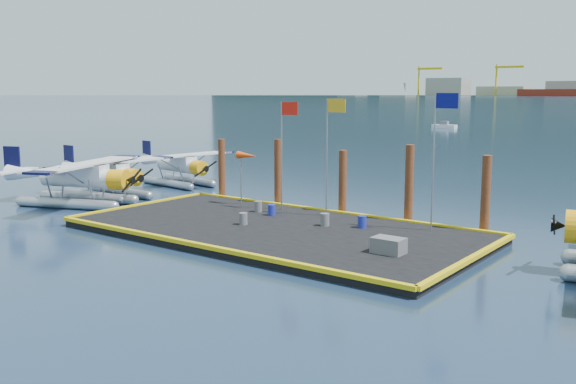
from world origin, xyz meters
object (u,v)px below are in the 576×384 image
seaplane_a (82,181)px  crate (389,245)px  drum_0 (258,206)px  flagpole_blue (438,141)px  drum_5 (272,210)px  drum_3 (243,219)px  piling_1 (278,175)px  windsock (247,157)px  flagpole_yellow (330,139)px  piling_2 (343,185)px  seaplane_b (110,177)px  drum_4 (362,222)px  drum_2 (325,220)px  piling_0 (222,171)px  flagpole_red (285,139)px  piling_4 (486,197)px  seaplane_c (181,168)px  piling_3 (409,187)px

seaplane_a → crate: size_ratio=7.53×
drum_0 → flagpole_blue: (9.82, 1.31, 3.98)m
drum_5 → flagpole_blue: flagpole_blue is taller
drum_3 → piling_1: 6.62m
crate → windsock: windsock is taller
drum_5 → crate: bearing=-21.4°
flagpole_yellow → piling_2: (-0.20, 1.60, -2.61)m
seaplane_b → flagpole_blue: size_ratio=1.40×
seaplane_b → drum_4: 18.94m
flagpole_blue → windsock: flagpole_blue is taller
crate → drum_2: bearing=150.1°
flagpole_yellow → piling_0: size_ratio=1.55×
crate → piling_1: size_ratio=0.31×
flagpole_red → piling_4: (10.79, 1.60, -2.40)m
seaplane_c → piling_1: piling_1 is taller
flagpole_blue → drum_5: bearing=-169.2°
drum_0 → drum_4: 6.69m
seaplane_c → piling_0: size_ratio=2.20×
seaplane_b → seaplane_c: (-0.39, 6.71, -0.06)m
piling_2 → windsock: bearing=-163.9°
drum_4 → windsock: (-8.59, 1.47, 2.53)m
drum_4 → piling_3: 3.53m
drum_5 → windsock: (-3.11, 1.65, 2.54)m
piling_3 → piling_4: size_ratio=1.07×
piling_1 → piling_2: 4.50m
seaplane_c → flagpole_yellow: size_ratio=1.42×
seaplane_c → piling_3: bearing=88.0°
flagpole_blue → piling_3: (-2.20, 1.60, -2.54)m
drum_0 → crate: (10.07, -3.80, 0.03)m
drum_0 → flagpole_red: (0.83, 1.31, 3.69)m
drum_4 → piling_2: 4.50m
drum_3 → piling_0: (-6.95, 5.99, 1.30)m
piling_0 → piling_4: 17.00m
crate → piling_0: 16.89m
drum_4 → piling_4: 5.96m
piling_0 → drum_3: bearing=-40.8°
seaplane_b → crate: seaplane_b is taller
flagpole_yellow → drum_4: bearing=-27.3°
seaplane_c → piling_3: 20.53m
drum_3 → flagpole_red: flagpole_red is taller
drum_2 → drum_5: drum_2 is taller
piling_2 → drum_0: bearing=-141.2°
drum_3 → flagpole_blue: 10.16m
flagpole_red → piling_2: size_ratio=1.58×
seaplane_a → drum_2: (16.22, 2.41, -0.83)m
seaplane_b → piling_3: piling_3 is taller
piling_0 → piling_4: bearing=0.0°
windsock → piling_3: size_ratio=0.73×
seaplane_b → drum_2: (17.23, -0.41, -0.70)m
drum_4 → drum_3: bearing=-150.3°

